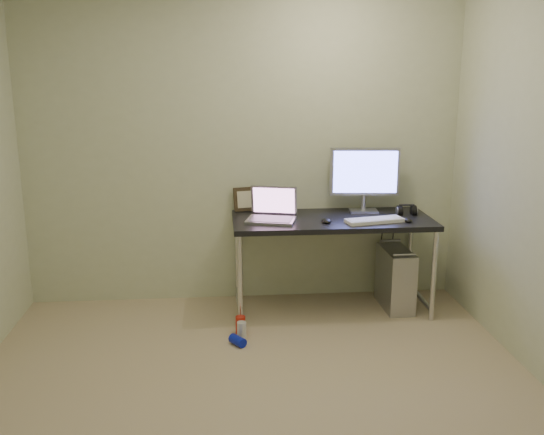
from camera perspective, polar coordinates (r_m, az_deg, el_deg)
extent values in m
plane|color=tan|center=(3.62, -1.31, -17.39)|extent=(3.50, 3.50, 0.00)
cube|color=beige|center=(4.88, -2.72, 6.44)|extent=(3.50, 0.02, 2.50)
cube|color=black|center=(4.73, 5.68, -0.28)|extent=(1.54, 0.67, 0.04)
cylinder|color=silver|center=(4.47, -3.02, -6.07)|extent=(0.04, 0.04, 0.71)
cylinder|color=silver|center=(5.04, -3.26, -3.78)|extent=(0.04, 0.04, 0.71)
cylinder|color=silver|center=(4.75, 14.98, -5.35)|extent=(0.04, 0.04, 0.71)
cylinder|color=silver|center=(5.28, 12.82, -3.27)|extent=(0.04, 0.04, 0.71)
cylinder|color=silver|center=(4.85, -3.11, -7.93)|extent=(0.04, 0.59, 0.04)
cylinder|color=silver|center=(5.10, 13.66, -7.20)|extent=(0.04, 0.59, 0.04)
cube|color=#A9A9AD|center=(4.98, 11.52, -5.64)|extent=(0.21, 0.47, 0.48)
cylinder|color=#B4B4BB|center=(4.72, 12.33, -3.42)|extent=(0.17, 0.03, 0.02)
cylinder|color=#B4B4BB|center=(5.08, 11.06, -2.15)|extent=(0.17, 0.03, 0.02)
cylinder|color=black|center=(5.19, 10.17, -2.93)|extent=(0.01, 0.16, 0.69)
cylinder|color=black|center=(5.20, 11.17, -3.17)|extent=(0.02, 0.11, 0.71)
cylinder|color=red|center=(4.48, -2.99, -10.06)|extent=(0.09, 0.09, 0.13)
cylinder|color=silver|center=(4.41, -2.87, -10.52)|extent=(0.09, 0.09, 0.12)
cylinder|color=#0C1BBF|center=(4.31, -3.25, -11.50)|extent=(0.13, 0.14, 0.07)
cube|color=#B4B4BB|center=(4.59, -0.11, -0.25)|extent=(0.41, 0.34, 0.02)
cube|color=slate|center=(4.59, -0.11, -0.12)|extent=(0.36, 0.29, 0.00)
cube|color=gray|center=(4.70, 0.19, 1.63)|extent=(0.36, 0.14, 0.23)
cube|color=#86557D|center=(4.69, 0.20, 1.61)|extent=(0.32, 0.12, 0.20)
cube|color=#B4B4BB|center=(4.95, 8.62, 0.60)|extent=(0.24, 0.18, 0.02)
cylinder|color=#B4B4BB|center=(4.95, 8.59, 1.43)|extent=(0.04, 0.04, 0.12)
cube|color=#B4B4BB|center=(4.89, 8.73, 4.29)|extent=(0.56, 0.09, 0.38)
cube|color=#5D65F3|center=(4.87, 8.79, 4.25)|extent=(0.50, 0.05, 0.33)
cube|color=white|center=(4.63, 9.63, -0.27)|extent=(0.46, 0.23, 0.03)
ellipsoid|color=black|center=(4.70, 12.63, -0.17)|extent=(0.07, 0.11, 0.03)
ellipsoid|color=black|center=(4.57, 5.14, -0.23)|extent=(0.08, 0.12, 0.04)
cylinder|color=black|center=(4.91, 11.92, 0.57)|extent=(0.04, 0.09, 0.09)
cylinder|color=black|center=(4.94, 13.16, 0.59)|extent=(0.04, 0.09, 0.09)
cube|color=black|center=(4.91, 12.57, 1.15)|extent=(0.12, 0.02, 0.01)
cube|color=black|center=(4.93, -2.24, 1.76)|extent=(0.25, 0.12, 0.20)
cylinder|color=silver|center=(4.91, 0.87, 1.03)|extent=(0.01, 0.01, 0.08)
cylinder|color=white|center=(4.90, 0.87, 1.59)|extent=(0.04, 0.03, 0.04)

